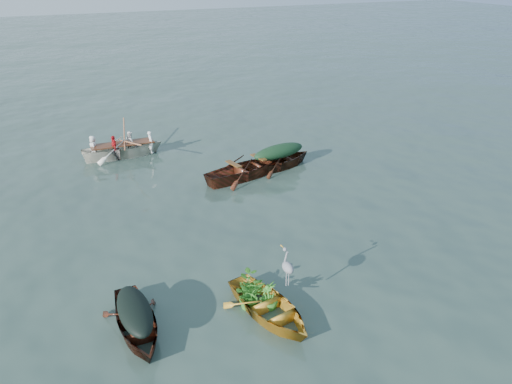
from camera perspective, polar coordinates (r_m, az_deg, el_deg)
ground at (r=13.85m, az=7.71°, el=-6.55°), size 140.00×140.00×0.00m
yellow_dinghy at (r=11.46m, az=1.49°, el=-13.95°), size 1.98×3.37×0.85m
dark_covered_boat at (r=11.36m, az=-13.42°, el=-15.19°), size 1.22×3.29×0.79m
green_tarp_boat at (r=18.98m, az=2.58°, el=2.73°), size 4.22×2.06×0.92m
open_wooden_boat at (r=18.16m, az=-1.10°, el=1.68°), size 4.75×2.35×1.07m
rowed_boat at (r=20.78m, az=-14.85°, el=3.91°), size 4.46×1.43×1.07m
dark_tarp_cover at (r=10.99m, az=-13.73°, el=-12.81°), size 0.67×1.81×0.40m
green_tarp_cover at (r=18.72m, az=2.62°, el=4.77°), size 2.32×1.13×0.52m
thwart_benches at (r=17.94m, az=-1.11°, el=3.31°), size 2.40×1.31×0.04m
heron at (r=11.24m, az=3.64°, el=-9.25°), size 0.36×0.45×0.92m
dinghy_weeds at (r=11.39m, az=-0.07°, el=-9.66°), size 0.87×1.02×0.60m
rowers at (r=20.48m, az=-15.13°, el=6.29°), size 3.13×1.26×0.76m
oars at (r=20.59m, az=-15.02°, el=5.37°), size 0.66×2.61×0.06m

